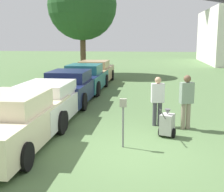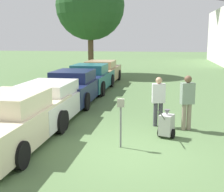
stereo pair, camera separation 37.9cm
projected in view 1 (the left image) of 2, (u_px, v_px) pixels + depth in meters
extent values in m
plane|color=#517042|center=(134.00, 152.00, 8.02)|extent=(120.00, 120.00, 0.00)
cube|color=beige|center=(16.00, 125.00, 8.38)|extent=(1.78, 4.89, 0.82)
cube|color=beige|center=(12.00, 103.00, 8.07)|extent=(1.56, 2.06, 0.49)
cylinder|color=black|center=(11.00, 119.00, 10.01)|extent=(0.18, 0.65, 0.65)
cylinder|color=black|center=(63.00, 121.00, 9.81)|extent=(0.18, 0.65, 0.65)
cylinder|color=black|center=(26.00, 157.00, 6.86)|extent=(0.18, 0.65, 0.65)
cube|color=silver|center=(49.00, 104.00, 11.10)|extent=(1.82, 5.17, 0.72)
cube|color=silver|center=(47.00, 89.00, 10.79)|extent=(1.59, 2.18, 0.46)
cylinder|color=black|center=(41.00, 101.00, 12.80)|extent=(0.18, 0.72, 0.72)
cylinder|color=black|center=(83.00, 102.00, 12.60)|extent=(0.18, 0.72, 0.72)
cylinder|color=black|center=(6.00, 121.00, 9.68)|extent=(0.18, 0.72, 0.72)
cylinder|color=black|center=(61.00, 123.00, 9.47)|extent=(0.18, 0.72, 0.72)
cube|color=#19234C|center=(71.00, 89.00, 14.08)|extent=(1.86, 4.88, 0.80)
cube|color=#19234C|center=(69.00, 76.00, 13.78)|extent=(1.63, 2.05, 0.47)
cylinder|color=black|center=(61.00, 89.00, 15.71)|extent=(0.18, 0.73, 0.73)
cylinder|color=black|center=(96.00, 90.00, 15.49)|extent=(0.18, 0.73, 0.73)
cylinder|color=black|center=(40.00, 101.00, 12.76)|extent=(0.18, 0.73, 0.73)
cylinder|color=black|center=(84.00, 102.00, 12.55)|extent=(0.18, 0.73, 0.73)
cube|color=#23666B|center=(85.00, 80.00, 17.21)|extent=(1.94, 4.82, 0.76)
cube|color=#23666B|center=(84.00, 69.00, 16.91)|extent=(1.70, 2.03, 0.51)
cylinder|color=black|center=(75.00, 80.00, 18.81)|extent=(0.18, 0.76, 0.76)
cylinder|color=black|center=(106.00, 81.00, 18.59)|extent=(0.18, 0.76, 0.76)
cylinder|color=black|center=(61.00, 88.00, 15.90)|extent=(0.18, 0.76, 0.76)
cylinder|color=black|center=(98.00, 89.00, 15.68)|extent=(0.18, 0.76, 0.76)
cube|color=tan|center=(95.00, 74.00, 20.18)|extent=(1.93, 5.02, 0.80)
cube|color=tan|center=(94.00, 64.00, 19.87)|extent=(1.69, 2.11, 0.46)
cylinder|color=black|center=(86.00, 75.00, 21.85)|extent=(0.18, 0.71, 0.71)
cylinder|color=black|center=(112.00, 75.00, 21.63)|extent=(0.18, 0.71, 0.71)
cylinder|color=black|center=(75.00, 81.00, 18.82)|extent=(0.18, 0.71, 0.71)
cylinder|color=black|center=(106.00, 81.00, 18.60)|extent=(0.18, 0.71, 0.71)
cylinder|color=slate|center=(123.00, 127.00, 8.29)|extent=(0.05, 0.05, 1.11)
cube|color=gray|center=(123.00, 103.00, 8.17)|extent=(0.18, 0.09, 0.22)
cylinder|color=#3F3F47|center=(160.00, 114.00, 10.40)|extent=(0.14, 0.14, 0.80)
cylinder|color=#3F3F47|center=(155.00, 114.00, 10.39)|extent=(0.14, 0.14, 0.80)
cube|color=silver|center=(158.00, 93.00, 10.26)|extent=(0.45, 0.29, 0.63)
sphere|color=tan|center=(158.00, 80.00, 10.19)|extent=(0.22, 0.22, 0.22)
cylinder|color=gray|center=(188.00, 116.00, 10.01)|extent=(0.14, 0.14, 0.85)
cylinder|color=gray|center=(183.00, 116.00, 9.97)|extent=(0.14, 0.14, 0.85)
cube|color=gray|center=(187.00, 93.00, 9.85)|extent=(0.47, 0.34, 0.67)
sphere|color=brown|center=(187.00, 79.00, 9.77)|extent=(0.23, 0.23, 0.23)
cube|color=#B2B2AD|center=(167.00, 124.00, 9.21)|extent=(0.48, 0.53, 0.60)
cone|color=#59595B|center=(168.00, 112.00, 9.14)|extent=(0.18, 0.18, 0.16)
cylinder|color=#4C4C4C|center=(163.00, 114.00, 8.72)|extent=(0.22, 0.57, 0.43)
cylinder|color=black|center=(160.00, 131.00, 9.35)|extent=(0.14, 0.28, 0.28)
cylinder|color=black|center=(174.00, 133.00, 9.17)|extent=(0.14, 0.28, 0.28)
cylinder|color=brown|center=(83.00, 55.00, 24.93)|extent=(0.44, 0.44, 3.10)
sphere|color=#234C23|center=(82.00, 5.00, 24.22)|extent=(5.39, 5.39, 5.39)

